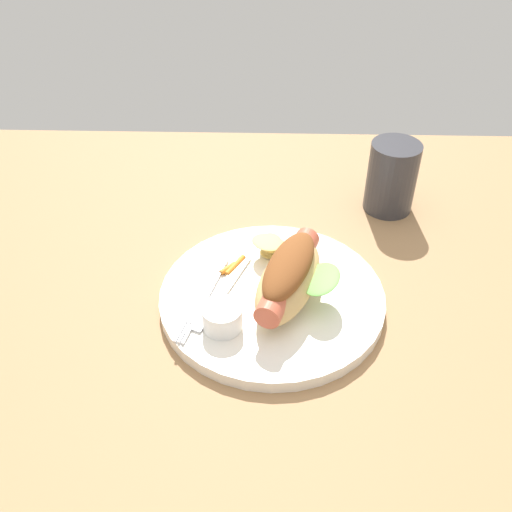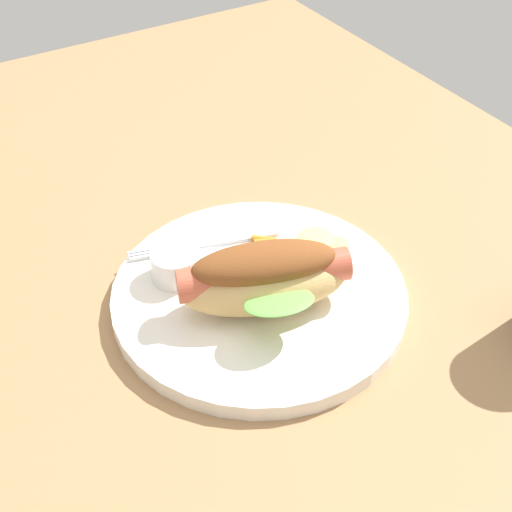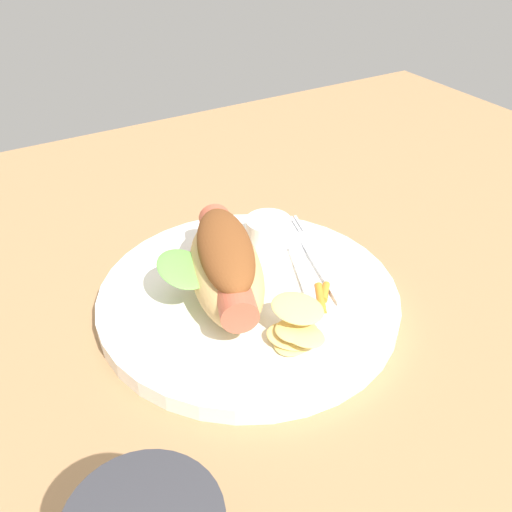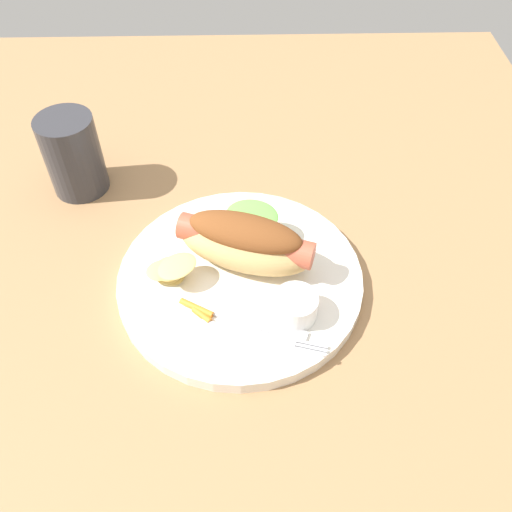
{
  "view_description": "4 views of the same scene",
  "coord_description": "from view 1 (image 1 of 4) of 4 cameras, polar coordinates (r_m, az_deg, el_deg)",
  "views": [
    {
      "loc": [
        1.34,
        -49.03,
        49.04
      ],
      "look_at": [
        -0.08,
        3.08,
        5.93
      ],
      "focal_mm": 40.47,
      "sensor_mm": 36.0,
      "label": 1
    },
    {
      "loc": [
        43.18,
        -23.91,
        46.87
      ],
      "look_at": [
        1.8,
        1.15,
        5.65
      ],
      "focal_mm": 51.0,
      "sensor_mm": 36.0,
      "label": 2
    },
    {
      "loc": [
        21.2,
        35.68,
        32.99
      ],
      "look_at": [
        2.12,
        3.15,
        6.57
      ],
      "focal_mm": 39.18,
      "sensor_mm": 36.0,
      "label": 3
    },
    {
      "loc": [
        -36.08,
        0.59,
        47.85
      ],
      "look_at": [
        1.78,
        -0.32,
        4.78
      ],
      "focal_mm": 38.12,
      "sensor_mm": 36.0,
      "label": 4
    }
  ],
  "objects": [
    {
      "name": "drinking_cup",
      "position": [
        0.85,
        13.27,
        7.59
      ],
      "size": [
        7.08,
        7.08,
        10.4
      ],
      "primitive_type": "cylinder",
      "color": "#333338",
      "rests_on": "ground_plane"
    },
    {
      "name": "ground_plane",
      "position": [
        0.7,
        -0.0,
        -5.92
      ],
      "size": [
        120.0,
        90.0,
        1.8
      ],
      "primitive_type": "cube",
      "color": "#9E754C"
    },
    {
      "name": "sauce_ramekin",
      "position": [
        0.64,
        -3.35,
        -6.08
      ],
      "size": [
        4.52,
        4.52,
        2.85
      ],
      "primitive_type": "cylinder",
      "color": "white",
      "rests_on": "plate"
    },
    {
      "name": "plate",
      "position": [
        0.7,
        1.59,
        -4.14
      ],
      "size": [
        27.0,
        27.0,
        1.6
      ],
      "primitive_type": "cylinder",
      "color": "white",
      "rests_on": "ground_plane"
    },
    {
      "name": "hot_dog",
      "position": [
        0.67,
        3.3,
        -2.01
      ],
      "size": [
        11.91,
        16.04,
        6.44
      ],
      "rotation": [
        0.0,
        0.0,
        4.37
      ],
      "color": "tan",
      "rests_on": "plate"
    },
    {
      "name": "fork",
      "position": [
        0.69,
        -5.14,
        -3.94
      ],
      "size": [
        5.14,
        14.74,
        0.4
      ],
      "rotation": [
        0.0,
        0.0,
        4.44
      ],
      "color": "silver",
      "rests_on": "plate"
    },
    {
      "name": "knife",
      "position": [
        0.69,
        -3.37,
        -3.57
      ],
      "size": [
        6.48,
        13.37,
        0.36
      ],
      "primitive_type": "cube",
      "rotation": [
        0.0,
        0.0,
        4.33
      ],
      "color": "silver",
      "rests_on": "plate"
    },
    {
      "name": "chips_pile",
      "position": [
        0.74,
        1.54,
        1.01
      ],
      "size": [
        6.26,
        6.66,
        3.05
      ],
      "color": "#E0C16C",
      "rests_on": "plate"
    },
    {
      "name": "carrot_garnish",
      "position": [
        0.72,
        -2.33,
        -1.03
      ],
      "size": [
        3.23,
        3.73,
        0.71
      ],
      "color": "orange",
      "rests_on": "plate"
    }
  ]
}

